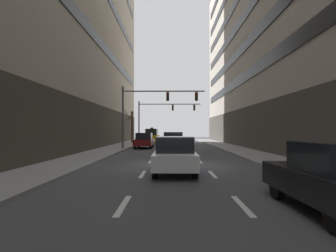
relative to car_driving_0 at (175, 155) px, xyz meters
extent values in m
plane|color=#424247|center=(0.11, 2.75, -0.80)|extent=(120.00, 120.00, 0.00)
cube|color=gray|center=(-5.91, 2.75, -0.73)|extent=(2.95, 80.00, 0.14)
cube|color=gray|center=(6.13, 2.75, -0.73)|extent=(2.95, 80.00, 0.14)
cube|color=black|center=(7.57, 2.75, 6.68)|extent=(0.08, 76.00, 1.10)
cube|color=silver|center=(-1.41, -5.25, -0.80)|extent=(0.16, 2.00, 0.01)
cube|color=silver|center=(-1.41, -0.25, -0.80)|extent=(0.16, 2.00, 0.01)
cube|color=silver|center=(-1.41, 4.75, -0.80)|extent=(0.16, 2.00, 0.01)
cube|color=silver|center=(-1.41, 9.75, -0.80)|extent=(0.16, 2.00, 0.01)
cube|color=silver|center=(-1.41, 14.75, -0.80)|extent=(0.16, 2.00, 0.01)
cube|color=silver|center=(-1.41, 19.75, -0.80)|extent=(0.16, 2.00, 0.01)
cube|color=silver|center=(-1.41, 24.75, -0.80)|extent=(0.16, 2.00, 0.01)
cube|color=silver|center=(-1.41, 29.75, -0.80)|extent=(0.16, 2.00, 0.01)
cube|color=silver|center=(-1.41, 34.75, -0.80)|extent=(0.16, 2.00, 0.01)
cube|color=silver|center=(1.63, -5.25, -0.80)|extent=(0.16, 2.00, 0.01)
cube|color=silver|center=(1.63, -0.25, -0.80)|extent=(0.16, 2.00, 0.01)
cube|color=silver|center=(1.63, 4.75, -0.80)|extent=(0.16, 2.00, 0.01)
cube|color=silver|center=(1.63, 9.75, -0.80)|extent=(0.16, 2.00, 0.01)
cube|color=silver|center=(1.63, 14.75, -0.80)|extent=(0.16, 2.00, 0.01)
cube|color=silver|center=(1.63, 19.75, -0.80)|extent=(0.16, 2.00, 0.01)
cube|color=silver|center=(1.63, 24.75, -0.80)|extent=(0.16, 2.00, 0.01)
cube|color=silver|center=(1.63, 29.75, -0.80)|extent=(0.16, 2.00, 0.01)
cube|color=silver|center=(1.63, 34.75, -0.80)|extent=(0.16, 2.00, 0.01)
cylinder|color=black|center=(-0.78, 1.39, -0.48)|extent=(0.22, 0.65, 0.65)
cylinder|color=black|center=(0.80, 1.38, -0.48)|extent=(0.22, 0.65, 0.65)
cylinder|color=black|center=(-0.80, -1.27, -0.48)|extent=(0.22, 0.65, 0.65)
cylinder|color=black|center=(0.78, -1.29, -0.48)|extent=(0.22, 0.65, 0.65)
cube|color=white|center=(0.00, 0.05, -0.16)|extent=(1.86, 4.36, 0.63)
cube|color=black|center=(0.00, -0.14, 0.49)|extent=(1.60, 1.89, 0.67)
cube|color=white|center=(-0.61, 2.19, -0.05)|extent=(0.20, 0.08, 0.14)
cube|color=red|center=(-0.66, -2.07, -0.05)|extent=(0.20, 0.08, 0.14)
cube|color=white|center=(0.66, 2.18, -0.05)|extent=(0.20, 0.08, 0.14)
cube|color=red|center=(0.61, -2.08, -0.05)|extent=(0.20, 0.08, 0.14)
cylinder|color=black|center=(-3.69, 18.59, -0.48)|extent=(0.24, 0.66, 0.65)
cylinder|color=black|center=(-2.12, 18.54, -0.48)|extent=(0.24, 0.66, 0.65)
cylinder|color=black|center=(-3.77, 15.94, -0.48)|extent=(0.24, 0.66, 0.65)
cylinder|color=black|center=(-2.20, 15.89, -0.48)|extent=(0.24, 0.66, 0.65)
cube|color=maroon|center=(-2.94, 17.24, -0.16)|extent=(1.94, 4.38, 0.63)
cube|color=black|center=(-2.95, 17.05, 0.49)|extent=(1.63, 1.92, 0.67)
cube|color=white|center=(-3.51, 19.38, -0.05)|extent=(0.20, 0.08, 0.14)
cube|color=red|center=(-3.64, 15.14, -0.05)|extent=(0.20, 0.08, 0.14)
cube|color=white|center=(-2.24, 19.34, -0.05)|extent=(0.20, 0.08, 0.14)
cube|color=red|center=(-2.38, 15.10, -0.05)|extent=(0.20, 0.08, 0.14)
cylinder|color=black|center=(-0.84, 14.96, -0.46)|extent=(0.25, 0.70, 0.69)
cylinder|color=black|center=(0.83, 15.00, -0.46)|extent=(0.25, 0.70, 0.69)
cylinder|color=black|center=(-0.77, 12.13, -0.46)|extent=(0.25, 0.70, 0.69)
cylinder|color=black|center=(0.90, 12.17, -0.46)|extent=(0.25, 0.70, 0.69)
cube|color=navy|center=(0.03, 13.56, -0.12)|extent=(2.05, 4.65, 0.67)
cube|color=black|center=(0.04, 13.36, 0.57)|extent=(1.73, 2.03, 0.71)
cube|color=white|center=(-0.70, 15.81, 0.00)|extent=(0.21, 0.09, 0.15)
cube|color=red|center=(-0.58, 11.28, 0.00)|extent=(0.21, 0.09, 0.15)
cube|color=white|center=(0.64, 15.84, 0.00)|extent=(0.21, 0.09, 0.15)
cube|color=red|center=(0.76, 11.32, 0.00)|extent=(0.21, 0.09, 0.15)
cylinder|color=black|center=(-3.55, 28.73, -0.48)|extent=(0.24, 0.65, 0.65)
cylinder|color=black|center=(-1.98, 28.67, -0.48)|extent=(0.24, 0.65, 0.65)
cylinder|color=black|center=(-3.65, 26.09, -0.48)|extent=(0.24, 0.65, 0.65)
cylinder|color=black|center=(-2.09, 26.03, -0.48)|extent=(0.24, 0.65, 0.65)
cube|color=yellow|center=(-2.82, 27.38, -0.04)|extent=(1.97, 4.37, 0.88)
cube|color=black|center=(-2.82, 27.38, 0.84)|extent=(1.66, 2.60, 0.88)
cube|color=white|center=(-3.37, 29.52, 0.12)|extent=(0.20, 0.09, 0.14)
cube|color=red|center=(-3.53, 25.29, 0.12)|extent=(0.20, 0.09, 0.14)
cube|color=white|center=(-2.11, 29.47, 0.12)|extent=(0.20, 0.09, 0.14)
cube|color=red|center=(-2.27, 25.24, 0.12)|extent=(0.20, 0.09, 0.14)
cube|color=black|center=(-2.82, 27.38, 1.37)|extent=(0.44, 0.21, 0.18)
cylinder|color=black|center=(2.78, -4.56, -0.47)|extent=(0.24, 0.66, 0.66)
cylinder|color=black|center=(4.37, -4.53, -0.47)|extent=(0.24, 0.66, 0.66)
cube|color=black|center=(3.61, -5.89, -0.15)|extent=(1.94, 4.43, 0.64)
cube|color=white|center=(2.91, -3.75, -0.04)|extent=(0.20, 0.08, 0.14)
cube|color=white|center=(4.20, -3.72, -0.04)|extent=(0.20, 0.08, 0.14)
cylinder|color=#4C4C51|center=(-4.84, 14.82, 2.37)|extent=(0.18, 0.18, 6.06)
cylinder|color=#4C4C51|center=(-0.84, 14.82, 4.91)|extent=(7.99, 0.12, 0.12)
cube|color=black|center=(-0.44, 14.82, 4.39)|extent=(0.28, 0.24, 0.84)
sphere|color=red|center=(-0.44, 14.68, 4.65)|extent=(0.17, 0.17, 0.17)
sphere|color=#523505|center=(-0.44, 14.68, 4.39)|extent=(0.17, 0.17, 0.17)
sphere|color=#073E10|center=(-0.44, 14.68, 4.13)|extent=(0.17, 0.17, 0.17)
cube|color=black|center=(2.35, 14.82, 4.39)|extent=(0.28, 0.24, 0.84)
sphere|color=red|center=(2.35, 14.68, 4.65)|extent=(0.17, 0.17, 0.17)
sphere|color=#523505|center=(2.35, 14.68, 4.39)|extent=(0.17, 0.17, 0.17)
sphere|color=#073E10|center=(2.35, 14.68, 4.13)|extent=(0.17, 0.17, 0.17)
cylinder|color=#4C4C51|center=(-4.84, 29.00, 2.36)|extent=(0.18, 0.18, 6.05)
cylinder|color=#4C4C51|center=(-0.28, 29.00, 4.95)|extent=(9.13, 0.12, 0.12)
cube|color=black|center=(0.18, 29.00, 4.43)|extent=(0.28, 0.24, 0.84)
sphere|color=red|center=(0.18, 28.86, 4.69)|extent=(0.17, 0.17, 0.17)
sphere|color=#523505|center=(0.18, 28.86, 4.43)|extent=(0.17, 0.17, 0.17)
sphere|color=#073E10|center=(0.18, 28.86, 4.17)|extent=(0.17, 0.17, 0.17)
cube|color=black|center=(3.37, 29.00, 4.43)|extent=(0.28, 0.24, 0.84)
sphere|color=red|center=(3.37, 28.86, 4.69)|extent=(0.17, 0.17, 0.17)
sphere|color=#523505|center=(3.37, 28.86, 4.43)|extent=(0.17, 0.17, 0.17)
sphere|color=#073E10|center=(3.37, 28.86, 4.17)|extent=(0.17, 0.17, 0.17)
cylinder|color=#4C3823|center=(-5.62, 27.25, 1.54)|extent=(0.30, 0.30, 4.41)
cylinder|color=#42301E|center=(-5.98, 27.64, 2.99)|extent=(0.87, 0.80, 0.69)
cylinder|color=#42301E|center=(-6.09, 26.69, 3.19)|extent=(1.19, 1.03, 1.46)
cylinder|color=#42301E|center=(-5.99, 27.52, 2.85)|extent=(0.63, 0.82, 0.91)
camera|label=1|loc=(-0.21, -12.39, 1.12)|focal=29.90mm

